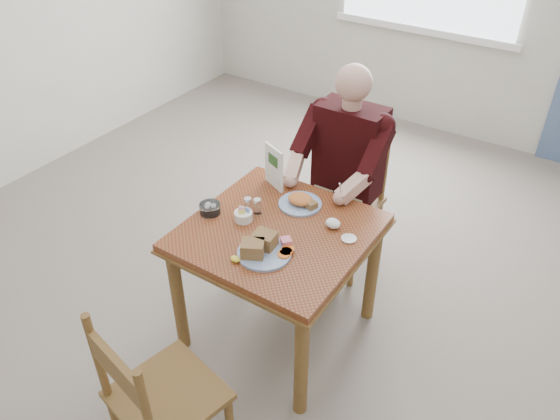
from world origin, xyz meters
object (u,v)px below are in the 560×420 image
Objects in this scene: table at (278,246)px; chair_far at (347,199)px; diner at (343,160)px; chair_near at (158,400)px; near_plate at (263,248)px; far_plate at (301,202)px.

chair_far is (0.00, 0.80, -0.16)m from table.
table is 0.66× the size of diner.
chair_far and chair_near have the same top height.
diner reaches higher than near_plate.
near_plate reaches higher than far_plate.
near_plate is 0.45m from far_plate.
diner is (0.00, -0.09, 0.33)m from chair_far.
chair_far is at bearing 88.69° from far_plate.
table is 2.71× the size of near_plate.
chair_far is 1.04m from near_plate.
chair_near reaches higher than near_plate.
chair_far is 0.63m from far_plate.
far_plate is (-0.05, 1.21, 0.30)m from chair_near.
far_plate is (-0.06, 0.45, -0.01)m from near_plate.
chair_near is 0.69× the size of diner.
chair_far is at bearing 90.01° from diner.
diner reaches higher than chair_near.
chair_near is at bearing -88.02° from table.
diner is (-0.03, 1.67, 0.33)m from chair_near.
table is at bearing -90.00° from chair_far.
diner is (0.00, 0.71, 0.17)m from table.
chair_far is 2.80× the size of near_plate.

